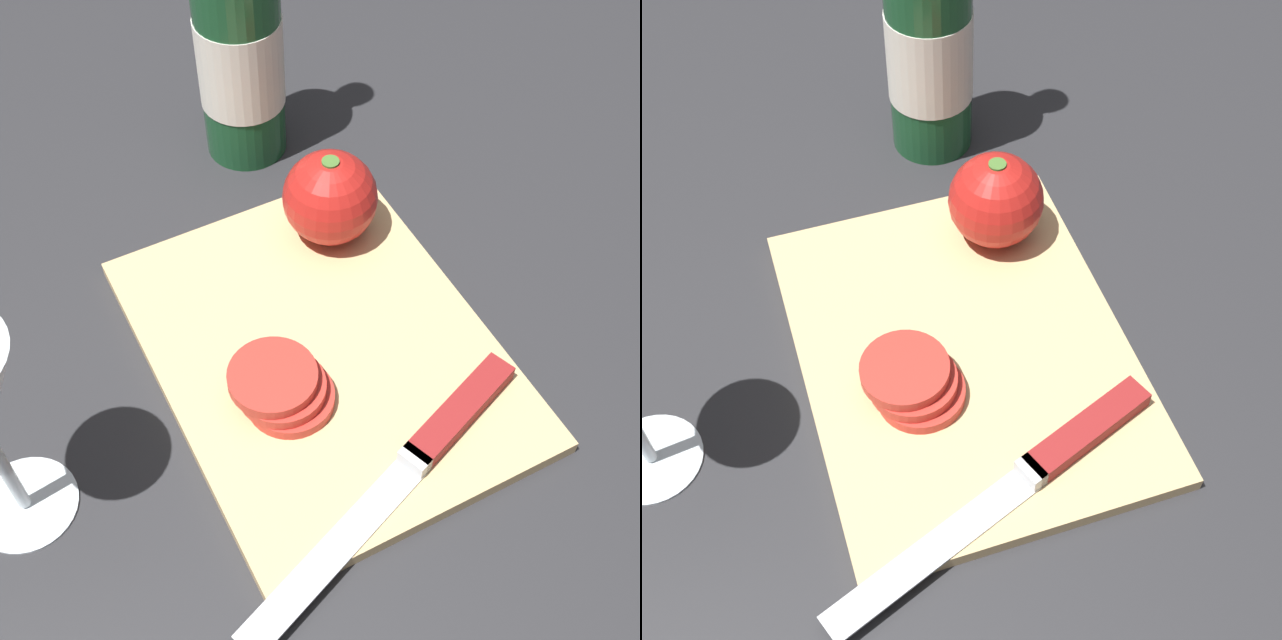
% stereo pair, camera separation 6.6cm
% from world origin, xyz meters
% --- Properties ---
extents(ground_plane, '(3.00, 3.00, 0.00)m').
position_xyz_m(ground_plane, '(0.00, 0.00, 0.00)').
color(ground_plane, '#28282B').
extents(cutting_board, '(0.32, 0.24, 0.01)m').
position_xyz_m(cutting_board, '(0.00, -0.02, 0.01)').
color(cutting_board, tan).
rests_on(cutting_board, ground_plane).
extents(wine_bottle, '(0.08, 0.08, 0.33)m').
position_xyz_m(wine_bottle, '(0.25, -0.07, 0.11)').
color(wine_bottle, '#194C28').
rests_on(wine_bottle, ground_plane).
extents(whole_tomato, '(0.08, 0.08, 0.08)m').
position_xyz_m(whole_tomato, '(0.10, -0.08, 0.05)').
color(whole_tomato, red).
rests_on(whole_tomato, cutting_board).
extents(knife, '(0.12, 0.26, 0.01)m').
position_xyz_m(knife, '(-0.11, -0.05, 0.02)').
color(knife, silver).
rests_on(knife, cutting_board).
extents(tomato_slice_stack_near, '(0.08, 0.07, 0.03)m').
position_xyz_m(tomato_slice_stack_near, '(-0.03, 0.03, 0.03)').
color(tomato_slice_stack_near, red).
rests_on(tomato_slice_stack_near, cutting_board).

